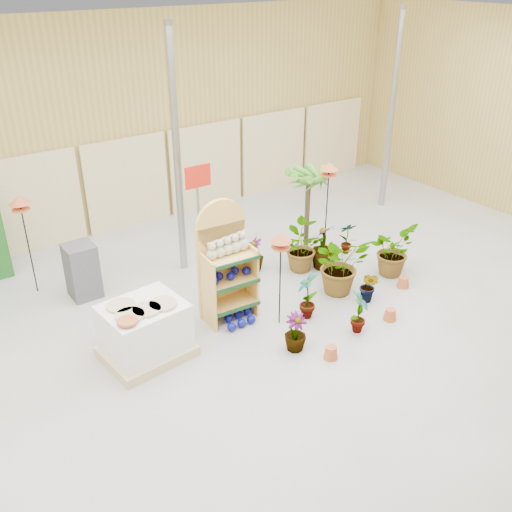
{
  "coord_description": "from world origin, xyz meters",
  "views": [
    {
      "loc": [
        -4.53,
        -5.28,
        5.34
      ],
      "look_at": [
        0.3,
        1.5,
        1.0
      ],
      "focal_mm": 40.0,
      "sensor_mm": 36.0,
      "label": 1
    }
  ],
  "objects_px": {
    "display_shelf": "(225,265)",
    "pallet_stack": "(145,331)",
    "potted_plant_2": "(340,264)",
    "bird_table_front": "(281,240)"
  },
  "relations": [
    {
      "from": "display_shelf",
      "to": "pallet_stack",
      "type": "distance_m",
      "value": 1.7
    },
    {
      "from": "display_shelf",
      "to": "potted_plant_2",
      "type": "height_order",
      "value": "display_shelf"
    },
    {
      "from": "display_shelf",
      "to": "bird_table_front",
      "type": "relative_size",
      "value": 1.25
    },
    {
      "from": "bird_table_front",
      "to": "potted_plant_2",
      "type": "relative_size",
      "value": 1.49
    },
    {
      "from": "display_shelf",
      "to": "bird_table_front",
      "type": "bearing_deg",
      "value": -48.41
    },
    {
      "from": "display_shelf",
      "to": "bird_table_front",
      "type": "xyz_separation_m",
      "value": [
        0.57,
        -0.74,
        0.58
      ]
    },
    {
      "from": "bird_table_front",
      "to": "display_shelf",
      "type": "bearing_deg",
      "value": 127.32
    },
    {
      "from": "display_shelf",
      "to": "potted_plant_2",
      "type": "distance_m",
      "value": 2.18
    },
    {
      "from": "potted_plant_2",
      "to": "display_shelf",
      "type": "bearing_deg",
      "value": 164.85
    },
    {
      "from": "display_shelf",
      "to": "pallet_stack",
      "type": "relative_size",
      "value": 1.54
    }
  ]
}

